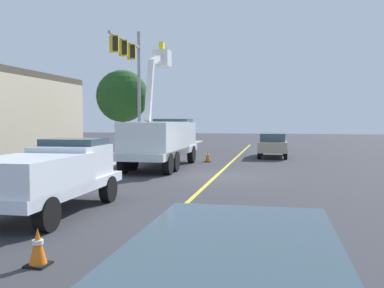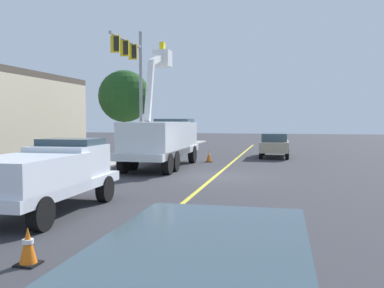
# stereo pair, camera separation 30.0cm
# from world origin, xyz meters

# --- Properties ---
(ground) EXTENTS (120.00, 120.00, 0.00)m
(ground) POSITION_xyz_m (0.00, 0.00, 0.00)
(ground) COLOR #38383D
(sidewalk_far_side) EXTENTS (60.03, 4.10, 0.12)m
(sidewalk_far_side) POSITION_xyz_m (-0.06, 7.69, 0.06)
(sidewalk_far_side) COLOR #B2ADA3
(sidewalk_far_side) RESTS_ON ground
(lane_centre_stripe) EXTENTS (50.00, 0.58, 0.01)m
(lane_centre_stripe) POSITION_xyz_m (0.00, 0.00, 0.00)
(lane_centre_stripe) COLOR yellow
(lane_centre_stripe) RESTS_ON ground
(utility_bucket_truck) EXTENTS (8.22, 2.65, 6.97)m
(utility_bucket_truck) POSITION_xyz_m (3.12, 3.49, 1.61)
(utility_bucket_truck) COLOR silver
(utility_bucket_truck) RESTS_ON ground
(service_pickup_truck) EXTENTS (5.62, 2.23, 2.06)m
(service_pickup_truck) POSITION_xyz_m (-8.61, 3.39, 1.12)
(service_pickup_truck) COLOR white
(service_pickup_truck) RESTS_ON ground
(passing_minivan) EXTENTS (4.82, 1.98, 1.69)m
(passing_minivan) POSITION_xyz_m (10.95, -2.39, 0.97)
(passing_minivan) COLOR tan
(passing_minivan) RESTS_ON ground
(traffic_cone_leading) EXTENTS (0.40, 0.40, 0.70)m
(traffic_cone_leading) POSITION_xyz_m (-12.55, 1.33, 0.35)
(traffic_cone_leading) COLOR black
(traffic_cone_leading) RESTS_ON ground
(traffic_cone_mid_front) EXTENTS (0.40, 0.40, 0.75)m
(traffic_cone_mid_front) POSITION_xyz_m (6.53, 1.50, 0.37)
(traffic_cone_mid_front) COLOR black
(traffic_cone_mid_front) RESTS_ON ground
(traffic_signal_mast) EXTENTS (5.38, 0.59, 8.72)m
(traffic_signal_mast) POSITION_xyz_m (7.29, 6.74, 5.93)
(traffic_signal_mast) COLOR gray
(traffic_signal_mast) RESTS_ON ground
(street_tree_right) EXTENTS (3.91, 3.91, 6.35)m
(street_tree_right) POSITION_xyz_m (10.87, 8.79, 4.38)
(street_tree_right) COLOR brown
(street_tree_right) RESTS_ON ground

